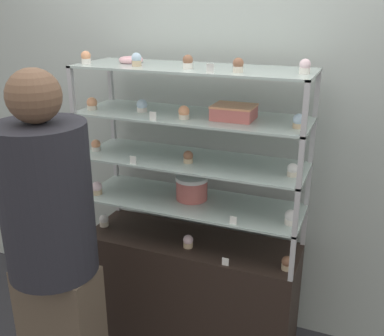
% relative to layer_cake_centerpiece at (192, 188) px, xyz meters
% --- Properties ---
extents(ground_plane, '(20.00, 20.00, 0.00)m').
position_rel_layer_cake_centerpiece_xyz_m(ground_plane, '(0.01, -0.03, -1.00)').
color(ground_plane, '#2D2D33').
extents(back_wall, '(8.00, 0.05, 2.60)m').
position_rel_layer_cake_centerpiece_xyz_m(back_wall, '(0.01, 0.32, 0.30)').
color(back_wall, '#A8B2AD').
rests_on(back_wall, ground_plane).
extents(display_base, '(1.23, 0.41, 0.68)m').
position_rel_layer_cake_centerpiece_xyz_m(display_base, '(0.01, -0.03, -0.66)').
color(display_base, black).
rests_on(display_base, ground_plane).
extents(display_riser_lower, '(1.23, 0.41, 0.25)m').
position_rel_layer_cake_centerpiece_xyz_m(display_riser_lower, '(0.01, -0.03, -0.08)').
color(display_riser_lower, '#B7B7BC').
rests_on(display_riser_lower, display_base).
extents(display_riser_middle, '(1.23, 0.41, 0.25)m').
position_rel_layer_cake_centerpiece_xyz_m(display_riser_middle, '(0.01, -0.03, 0.16)').
color(display_riser_middle, '#B7B7BC').
rests_on(display_riser_middle, display_riser_lower).
extents(display_riser_upper, '(1.23, 0.41, 0.25)m').
position_rel_layer_cake_centerpiece_xyz_m(display_riser_upper, '(0.01, -0.03, 0.41)').
color(display_riser_upper, '#B7B7BC').
rests_on(display_riser_upper, display_riser_middle).
extents(display_riser_top, '(1.23, 0.41, 0.25)m').
position_rel_layer_cake_centerpiece_xyz_m(display_riser_top, '(0.01, -0.03, 0.66)').
color(display_riser_top, '#B7B7BC').
rests_on(display_riser_top, display_riser_upper).
extents(layer_cake_centerpiece, '(0.18, 0.18, 0.14)m').
position_rel_layer_cake_centerpiece_xyz_m(layer_cake_centerpiece, '(0.00, 0.00, 0.00)').
color(layer_cake_centerpiece, '#C66660').
rests_on(layer_cake_centerpiece, display_riser_lower).
extents(sheet_cake_frosted, '(0.21, 0.17, 0.07)m').
position_rel_layer_cake_centerpiece_xyz_m(sheet_cake_frosted, '(0.24, -0.04, 0.46)').
color(sheet_cake_frosted, '#C66660').
rests_on(sheet_cake_frosted, display_riser_upper).
extents(cupcake_0, '(0.06, 0.06, 0.07)m').
position_rel_layer_cake_centerpiece_xyz_m(cupcake_0, '(-0.56, -0.07, -0.28)').
color(cupcake_0, beige).
rests_on(cupcake_0, display_base).
extents(cupcake_1, '(0.06, 0.06, 0.07)m').
position_rel_layer_cake_centerpiece_xyz_m(cupcake_1, '(0.02, -0.11, -0.28)').
color(cupcake_1, '#CCB28C').
rests_on(cupcake_1, display_base).
extents(cupcake_2, '(0.06, 0.06, 0.07)m').
position_rel_layer_cake_centerpiece_xyz_m(cupcake_2, '(0.58, -0.13, -0.28)').
color(cupcake_2, '#CCB28C').
rests_on(cupcake_2, display_base).
extents(price_tag_0, '(0.04, 0.00, 0.04)m').
position_rel_layer_cake_centerpiece_xyz_m(price_tag_0, '(0.28, -0.22, -0.29)').
color(price_tag_0, white).
rests_on(price_tag_0, display_base).
extents(cupcake_3, '(0.06, 0.06, 0.08)m').
position_rel_layer_cake_centerpiece_xyz_m(cupcake_3, '(-0.54, -0.14, -0.03)').
color(cupcake_3, '#CCB28C').
rests_on(cupcake_3, display_riser_lower).
extents(cupcake_4, '(0.06, 0.06, 0.08)m').
position_rel_layer_cake_centerpiece_xyz_m(cupcake_4, '(0.58, -0.10, -0.03)').
color(cupcake_4, white).
rests_on(cupcake_4, display_riser_lower).
extents(price_tag_1, '(0.04, 0.00, 0.04)m').
position_rel_layer_cake_centerpiece_xyz_m(price_tag_1, '(0.31, -0.22, -0.05)').
color(price_tag_1, white).
rests_on(price_tag_1, display_riser_lower).
extents(cupcake_5, '(0.05, 0.05, 0.07)m').
position_rel_layer_cake_centerpiece_xyz_m(cupcake_5, '(-0.56, -0.09, 0.21)').
color(cupcake_5, white).
rests_on(cupcake_5, display_riser_middle).
extents(cupcake_6, '(0.05, 0.05, 0.07)m').
position_rel_layer_cake_centerpiece_xyz_m(cupcake_6, '(0.02, -0.09, 0.21)').
color(cupcake_6, '#CCB28C').
rests_on(cupcake_6, display_riser_middle).
extents(cupcake_7, '(0.05, 0.05, 0.07)m').
position_rel_layer_cake_centerpiece_xyz_m(cupcake_7, '(0.56, -0.08, 0.21)').
color(cupcake_7, beige).
rests_on(cupcake_7, display_riser_middle).
extents(price_tag_2, '(0.04, 0.00, 0.04)m').
position_rel_layer_cake_centerpiece_xyz_m(price_tag_2, '(-0.25, -0.22, 0.20)').
color(price_tag_2, white).
rests_on(price_tag_2, display_riser_middle).
extents(cupcake_8, '(0.06, 0.06, 0.07)m').
position_rel_layer_cake_centerpiece_xyz_m(cupcake_8, '(-0.54, -0.12, 0.46)').
color(cupcake_8, beige).
rests_on(cupcake_8, display_riser_upper).
extents(cupcake_9, '(0.06, 0.06, 0.07)m').
position_rel_layer_cake_centerpiece_xyz_m(cupcake_9, '(-0.26, -0.07, 0.46)').
color(cupcake_9, white).
rests_on(cupcake_9, display_riser_upper).
extents(cupcake_10, '(0.06, 0.06, 0.07)m').
position_rel_layer_cake_centerpiece_xyz_m(cupcake_10, '(0.01, -0.13, 0.46)').
color(cupcake_10, beige).
rests_on(cupcake_10, display_riser_upper).
extents(cupcake_11, '(0.06, 0.06, 0.07)m').
position_rel_layer_cake_centerpiece_xyz_m(cupcake_11, '(0.57, -0.09, 0.46)').
color(cupcake_11, '#CCB28C').
rests_on(cupcake_11, display_riser_upper).
extents(price_tag_3, '(0.04, 0.00, 0.04)m').
position_rel_layer_cake_centerpiece_xyz_m(price_tag_3, '(-0.12, -0.22, 0.45)').
color(price_tag_3, white).
rests_on(price_tag_3, display_riser_upper).
extents(cupcake_12, '(0.05, 0.05, 0.07)m').
position_rel_layer_cake_centerpiece_xyz_m(cupcake_12, '(-0.55, -0.13, 0.71)').
color(cupcake_12, white).
rests_on(cupcake_12, display_riser_top).
extents(cupcake_13, '(0.05, 0.05, 0.07)m').
position_rel_layer_cake_centerpiece_xyz_m(cupcake_13, '(-0.26, -0.11, 0.71)').
color(cupcake_13, '#CCB28C').
rests_on(cupcake_13, display_riser_top).
extents(cupcake_14, '(0.05, 0.05, 0.07)m').
position_rel_layer_cake_centerpiece_xyz_m(cupcake_14, '(0.02, -0.10, 0.71)').
color(cupcake_14, white).
rests_on(cupcake_14, display_riser_top).
extents(cupcake_15, '(0.05, 0.05, 0.07)m').
position_rel_layer_cake_centerpiece_xyz_m(cupcake_15, '(0.29, -0.14, 0.71)').
color(cupcake_15, beige).
rests_on(cupcake_15, display_riser_top).
extents(cupcake_16, '(0.05, 0.05, 0.07)m').
position_rel_layer_cake_centerpiece_xyz_m(cupcake_16, '(0.58, -0.07, 0.71)').
color(cupcake_16, white).
rests_on(cupcake_16, display_riser_top).
extents(price_tag_4, '(0.04, 0.00, 0.04)m').
position_rel_layer_cake_centerpiece_xyz_m(price_tag_4, '(0.18, -0.22, 0.70)').
color(price_tag_4, white).
rests_on(price_tag_4, display_riser_top).
extents(donut_glazed, '(0.13, 0.13, 0.03)m').
position_rel_layer_cake_centerpiece_xyz_m(donut_glazed, '(-0.35, -0.00, 0.69)').
color(donut_glazed, '#EFB2BC').
rests_on(donut_glazed, display_riser_top).
extents(customer_figure, '(0.40, 0.40, 1.74)m').
position_rel_layer_cake_centerpiece_xyz_m(customer_figure, '(-0.39, -0.73, -0.07)').
color(customer_figure, brown).
rests_on(customer_figure, ground_plane).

